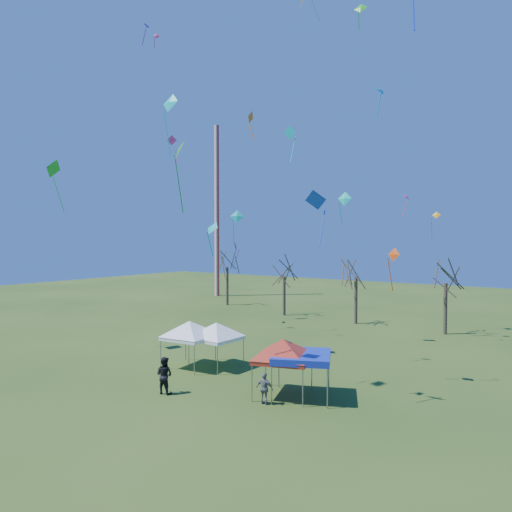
{
  "coord_description": "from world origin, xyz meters",
  "views": [
    {
      "loc": [
        14.96,
        -17.95,
        8.23
      ],
      "look_at": [
        0.46,
        3.0,
        7.34
      ],
      "focal_mm": 32.0,
      "sensor_mm": 36.0,
      "label": 1
    }
  ],
  "objects_px": {
    "tent_white_west": "(189,324)",
    "radio_mast": "(217,211)",
    "tree_0": "(227,254)",
    "person_dark": "(164,375)",
    "tree_1": "(284,262)",
    "tree_2": "(356,260)",
    "person_grey": "(265,389)",
    "tent_white_mid": "(216,326)",
    "tree_3": "(446,265)",
    "tent_blue": "(302,357)",
    "tent_red": "(283,343)"
  },
  "relations": [
    {
      "from": "tree_2",
      "to": "person_grey",
      "type": "xyz_separation_m",
      "value": [
        4.83,
        -23.51,
        -5.5
      ]
    },
    {
      "from": "tent_red",
      "to": "person_dark",
      "type": "xyz_separation_m",
      "value": [
        -5.44,
        -3.3,
        -1.84
      ]
    },
    {
      "from": "tree_1",
      "to": "tent_blue",
      "type": "distance_m",
      "value": 26.33
    },
    {
      "from": "tent_red",
      "to": "person_dark",
      "type": "height_order",
      "value": "tent_red"
    },
    {
      "from": "tree_3",
      "to": "person_dark",
      "type": "relative_size",
      "value": 4.0
    },
    {
      "from": "tree_0",
      "to": "tent_white_mid",
      "type": "bearing_deg",
      "value": -53.15
    },
    {
      "from": "tree_3",
      "to": "tent_blue",
      "type": "xyz_separation_m",
      "value": [
        -2.54,
        -21.23,
        -3.94
      ]
    },
    {
      "from": "tent_blue",
      "to": "person_dark",
      "type": "bearing_deg",
      "value": -150.02
    },
    {
      "from": "radio_mast",
      "to": "tent_white_mid",
      "type": "xyz_separation_m",
      "value": [
        24.17,
        -29.31,
        -9.8
      ]
    },
    {
      "from": "tent_red",
      "to": "person_grey",
      "type": "height_order",
      "value": "tent_red"
    },
    {
      "from": "tree_2",
      "to": "tent_white_west",
      "type": "bearing_deg",
      "value": -97.86
    },
    {
      "from": "tree_3",
      "to": "tree_2",
      "type": "bearing_deg",
      "value": 177.73
    },
    {
      "from": "tree_0",
      "to": "tree_2",
      "type": "relative_size",
      "value": 1.03
    },
    {
      "from": "tree_0",
      "to": "tree_3",
      "type": "relative_size",
      "value": 1.07
    },
    {
      "from": "person_dark",
      "to": "tree_3",
      "type": "bearing_deg",
      "value": -120.14
    },
    {
      "from": "tree_3",
      "to": "person_dark",
      "type": "distance_m",
      "value": 26.92
    },
    {
      "from": "tent_white_mid",
      "to": "person_grey",
      "type": "bearing_deg",
      "value": -31.22
    },
    {
      "from": "tree_0",
      "to": "person_grey",
      "type": "distance_m",
      "value": 35.76
    },
    {
      "from": "tent_white_mid",
      "to": "tree_0",
      "type": "bearing_deg",
      "value": 126.85
    },
    {
      "from": "tent_white_mid",
      "to": "tree_2",
      "type": "bearing_deg",
      "value": 85.74
    },
    {
      "from": "radio_mast",
      "to": "tree_3",
      "type": "height_order",
      "value": "radio_mast"
    },
    {
      "from": "tree_3",
      "to": "tent_white_west",
      "type": "relative_size",
      "value": 2.02
    },
    {
      "from": "tree_3",
      "to": "person_grey",
      "type": "distance_m",
      "value": 24.04
    },
    {
      "from": "person_grey",
      "to": "tent_red",
      "type": "bearing_deg",
      "value": -99.07
    },
    {
      "from": "radio_mast",
      "to": "person_dark",
      "type": "distance_m",
      "value": 44.49
    },
    {
      "from": "tree_2",
      "to": "tree_3",
      "type": "height_order",
      "value": "tree_2"
    },
    {
      "from": "radio_mast",
      "to": "tent_red",
      "type": "relative_size",
      "value": 6.62
    },
    {
      "from": "tree_1",
      "to": "tree_2",
      "type": "bearing_deg",
      "value": -1.85
    },
    {
      "from": "tree_2",
      "to": "person_grey",
      "type": "distance_m",
      "value": 24.62
    },
    {
      "from": "tent_red",
      "to": "radio_mast",
      "type": "bearing_deg",
      "value": 134.1
    },
    {
      "from": "radio_mast",
      "to": "tree_1",
      "type": "height_order",
      "value": "radio_mast"
    },
    {
      "from": "tent_white_mid",
      "to": "tent_blue",
      "type": "xyz_separation_m",
      "value": [
        7.32,
        -1.88,
        -0.56
      ]
    },
    {
      "from": "tent_red",
      "to": "tree_3",
      "type": "bearing_deg",
      "value": 80.91
    },
    {
      "from": "tent_blue",
      "to": "tree_3",
      "type": "bearing_deg",
      "value": 83.17
    },
    {
      "from": "tree_1",
      "to": "person_dark",
      "type": "xyz_separation_m",
      "value": [
        7.91,
        -25.5,
        -4.8
      ]
    },
    {
      "from": "tent_white_west",
      "to": "radio_mast",
      "type": "bearing_deg",
      "value": 126.89
    },
    {
      "from": "tent_white_west",
      "to": "person_dark",
      "type": "relative_size",
      "value": 1.98
    },
    {
      "from": "tree_0",
      "to": "tent_blue",
      "type": "xyz_separation_m",
      "value": [
        24.34,
        -24.57,
        -4.35
      ]
    },
    {
      "from": "tree_1",
      "to": "person_dark",
      "type": "distance_m",
      "value": 27.13
    },
    {
      "from": "radio_mast",
      "to": "tent_red",
      "type": "bearing_deg",
      "value": -45.9
    },
    {
      "from": "tent_blue",
      "to": "person_grey",
      "type": "height_order",
      "value": "tent_blue"
    },
    {
      "from": "tree_0",
      "to": "person_dark",
      "type": "relative_size",
      "value": 4.26
    },
    {
      "from": "tent_blue",
      "to": "tent_red",
      "type": "bearing_deg",
      "value": -158.27
    },
    {
      "from": "tent_white_west",
      "to": "person_grey",
      "type": "xyz_separation_m",
      "value": [
        7.69,
        -2.79,
        -2.01
      ]
    },
    {
      "from": "radio_mast",
      "to": "person_grey",
      "type": "relative_size",
      "value": 15.77
    },
    {
      "from": "radio_mast",
      "to": "tree_0",
      "type": "bearing_deg",
      "value": -42.77
    },
    {
      "from": "tent_white_west",
      "to": "person_grey",
      "type": "relative_size",
      "value": 2.47
    },
    {
      "from": "tree_1",
      "to": "tree_2",
      "type": "distance_m",
      "value": 8.42
    },
    {
      "from": "tree_0",
      "to": "person_dark",
      "type": "distance_m",
      "value": 33.93
    },
    {
      "from": "tree_1",
      "to": "person_dark",
      "type": "relative_size",
      "value": 3.81
    }
  ]
}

